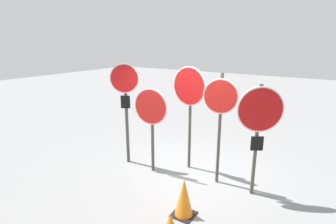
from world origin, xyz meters
name	(u,v)px	position (x,y,z in m)	size (l,w,h in m)	color
ground_plane	(186,173)	(0.00, 0.00, 0.00)	(40.00, 40.00, 0.00)	gray
stop_sign_0	(125,95)	(-1.55, -0.29, 1.79)	(0.64, 0.37, 2.55)	#474238
stop_sign_1	(151,113)	(-0.74, -0.34, 1.46)	(0.84, 0.17, 2.04)	#474238
stop_sign_2	(189,95)	(-0.10, 0.28, 1.85)	(0.90, 0.18, 2.50)	#474238
stop_sign_3	(220,107)	(0.78, 0.00, 1.73)	(0.73, 0.17, 2.44)	#474238
stop_sign_4	(259,119)	(1.58, -0.03, 1.63)	(0.76, 0.49, 2.28)	#474238
traffic_cone_0	(184,198)	(0.73, -1.37, 0.36)	(0.40, 0.40, 0.72)	black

